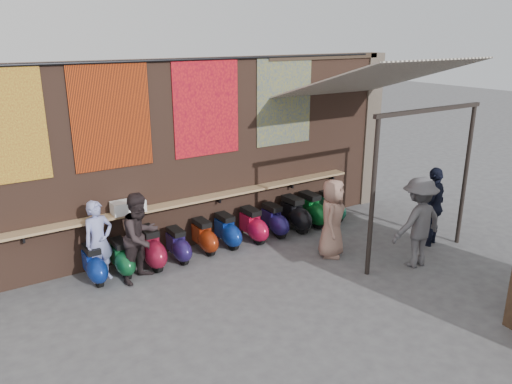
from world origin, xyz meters
The scene contains 30 objects.
ground centered at (0.00, 0.00, 0.00)m, with size 70.00×70.00×0.00m, color #474749.
brick_wall centered at (0.00, 2.70, 2.00)m, with size 10.00×0.40×4.00m, color brown.
pier_right centered at (5.20, 2.70, 2.00)m, with size 0.50×0.50×4.00m, color #4C4238.
eating_counter centered at (0.00, 2.33, 1.10)m, with size 8.00×0.32×0.05m, color #9E7A51.
shelf_box centered at (-1.58, 2.30, 1.25)m, with size 0.64×0.32×0.24m, color white.
tapestry_sun centered at (-1.70, 2.48, 3.00)m, with size 1.50×0.02×2.00m, color #E2410D.
tapestry_orange centered at (0.30, 2.48, 3.00)m, with size 1.50×0.02×2.00m, color red.
tapestry_multi centered at (2.30, 2.48, 3.00)m, with size 1.50×0.02×2.00m, color navy.
hang_rail centered at (0.00, 2.47, 3.98)m, with size 0.06×0.06×9.50m, color black.
scooter_stool_0 centered at (-2.43, 1.98, 0.35)m, with size 0.33×0.74×0.70m, color navy, non-canonical shape.
scooter_stool_1 centered at (-1.89, 1.99, 0.34)m, with size 0.33×0.72×0.69m, color #0F4F27, non-canonical shape.
scooter_stool_2 centered at (-1.30, 1.98, 0.40)m, with size 0.38×0.85×0.81m, color maroon, non-canonical shape.
scooter_stool_3 centered at (-0.73, 1.95, 0.34)m, with size 0.32×0.72×0.68m, color #221750, non-canonical shape.
scooter_stool_4 centered at (-0.08, 2.05, 0.35)m, with size 0.33×0.74×0.70m, color maroon, non-canonical shape.
scooter_stool_5 centered at (0.47, 2.04, 0.36)m, with size 0.34×0.76×0.72m, color navy, non-canonical shape.
scooter_stool_6 centered at (1.11, 1.98, 0.37)m, with size 0.35×0.79×0.75m, color #B80E34, non-canonical shape.
scooter_stool_7 centered at (1.70, 1.99, 0.36)m, with size 0.34×0.76×0.72m, color #1B144C, non-canonical shape.
scooter_stool_8 centered at (2.28, 1.97, 0.40)m, with size 0.38×0.85×0.81m, color black, non-canonical shape.
scooter_stool_9 centered at (2.82, 2.00, 0.40)m, with size 0.38×0.84×0.80m, color #0B521F, non-canonical shape.
scooter_stool_10 centered at (3.43, 2.01, 0.36)m, with size 0.34×0.75×0.71m, color #175F44, non-canonical shape.
diner_left centered at (-2.29, 2.00, 0.79)m, with size 0.57×0.38×1.57m, color #8F95D0.
diner_right centered at (-1.62, 1.60, 0.86)m, with size 0.84×0.65×1.72m, color black.
shopper_navy centered at (4.33, -0.30, 0.88)m, with size 1.03×0.43×1.76m, color black.
shopper_grey centered at (3.19, -0.83, 0.92)m, with size 1.19×0.68×1.84m, color #515054.
shopper_tan centered at (2.08, 0.44, 0.83)m, with size 0.81×0.53×1.66m, color #9C7363.
awning_canvas centered at (3.50, 0.90, 3.55)m, with size 3.20×3.40×0.03m, color beige.
awning_ledger centered at (3.50, 2.49, 3.95)m, with size 3.30×0.08×0.12m, color #33261C.
awning_header centered at (3.50, -0.60, 3.08)m, with size 3.00×0.08×0.08m, color black.
awning_post_left centered at (2.10, -0.60, 1.55)m, with size 0.09×0.09×3.10m, color black.
awning_post_right centered at (4.90, -0.60, 1.55)m, with size 0.09×0.09×3.10m, color black.
Camera 1 is at (-4.52, -6.76, 4.49)m, focal length 35.00 mm.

